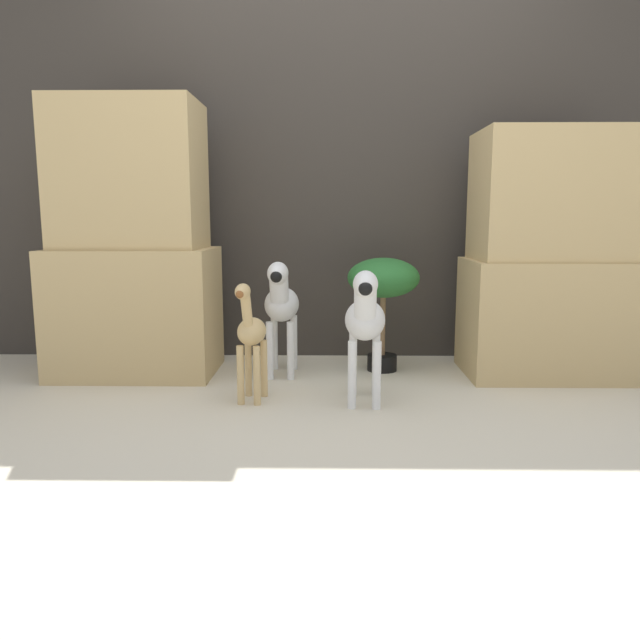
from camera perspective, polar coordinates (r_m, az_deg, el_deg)
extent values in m
plane|color=beige|center=(2.69, 2.09, -9.37)|extent=(14.00, 14.00, 0.00)
cube|color=#38332D|center=(3.90, 1.77, 12.86)|extent=(6.40, 0.08, 2.20)
cube|color=tan|center=(3.60, -16.47, 0.75)|extent=(0.87, 0.58, 0.69)
cube|color=tan|center=(3.57, -17.03, 12.52)|extent=(0.76, 0.50, 0.78)
cube|color=tan|center=(3.64, 19.91, 0.18)|extent=(0.87, 0.58, 0.63)
cube|color=tan|center=(3.60, 20.51, 10.58)|extent=(0.79, 0.53, 0.68)
cylinder|color=white|center=(2.84, 5.22, -5.07)|extent=(0.04, 0.04, 0.31)
cylinder|color=white|center=(2.84, 2.94, -5.04)|extent=(0.04, 0.04, 0.31)
cylinder|color=white|center=(3.06, 5.14, -4.01)|extent=(0.04, 0.04, 0.31)
cylinder|color=white|center=(3.06, 3.04, -3.99)|extent=(0.04, 0.04, 0.31)
ellipsoid|color=white|center=(2.90, 4.14, 0.02)|extent=(0.21, 0.33, 0.19)
cylinder|color=white|center=(2.75, 4.16, 1.89)|extent=(0.11, 0.15, 0.18)
ellipsoid|color=white|center=(2.69, 4.18, 3.28)|extent=(0.12, 0.20, 0.12)
sphere|color=black|center=(2.61, 4.18, 2.87)|extent=(0.06, 0.06, 0.06)
cube|color=black|center=(2.75, 4.17, 2.05)|extent=(0.03, 0.08, 0.15)
cylinder|color=white|center=(3.34, -2.71, -2.83)|extent=(0.04, 0.04, 0.31)
cylinder|color=white|center=(3.35, -4.62, -2.81)|extent=(0.04, 0.04, 0.31)
cylinder|color=white|center=(3.56, -2.40, -2.06)|extent=(0.04, 0.04, 0.31)
cylinder|color=white|center=(3.57, -4.20, -2.04)|extent=(0.04, 0.04, 0.31)
ellipsoid|color=white|center=(3.42, -3.52, 1.45)|extent=(0.19, 0.33, 0.19)
cylinder|color=white|center=(3.27, -3.77, 3.09)|extent=(0.10, 0.15, 0.18)
ellipsoid|color=white|center=(3.21, -3.87, 4.28)|extent=(0.11, 0.20, 0.12)
sphere|color=black|center=(3.13, -4.03, 3.96)|extent=(0.06, 0.06, 0.06)
cube|color=black|center=(3.27, -3.77, 3.23)|extent=(0.03, 0.08, 0.15)
cylinder|color=tan|center=(2.91, -5.79, -5.10)|extent=(0.03, 0.03, 0.28)
cylinder|color=tan|center=(2.93, -7.28, -5.03)|extent=(0.03, 0.03, 0.28)
cylinder|color=tan|center=(3.04, -5.14, -4.43)|extent=(0.03, 0.03, 0.28)
cylinder|color=tan|center=(3.06, -6.57, -4.37)|extent=(0.03, 0.03, 0.28)
ellipsoid|color=tan|center=(2.94, -6.26, -1.04)|extent=(0.15, 0.22, 0.13)
cylinder|color=tan|center=(2.84, -6.73, 1.00)|extent=(0.06, 0.11, 0.20)
ellipsoid|color=tan|center=(2.77, -7.08, 2.60)|extent=(0.08, 0.13, 0.07)
sphere|color=brown|center=(2.72, -7.36, 2.35)|extent=(0.04, 0.04, 0.04)
cylinder|color=black|center=(3.58, 5.69, -3.89)|extent=(0.17, 0.17, 0.09)
cylinder|color=brown|center=(3.53, 5.74, -0.57)|extent=(0.03, 0.03, 0.33)
ellipsoid|color=#286B2D|center=(3.50, 5.82, 3.88)|extent=(0.40, 0.40, 0.22)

